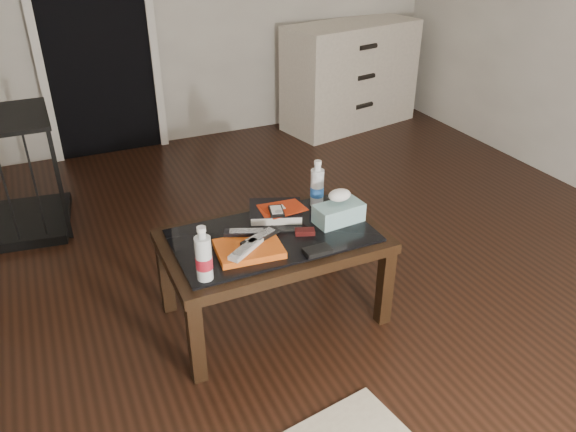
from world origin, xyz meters
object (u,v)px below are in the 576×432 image
at_px(textbook, 276,211).
at_px(water_bottle_left, 203,253).
at_px(dresser, 350,75).
at_px(water_bottle_right, 317,183).
at_px(coffee_table, 273,246).
at_px(tissue_box, 339,213).

distance_m(textbook, water_bottle_left, 0.60).
xyz_separation_m(dresser, water_bottle_right, (-1.40, -2.08, 0.13)).
bearing_deg(dresser, coffee_table, -139.04).
relative_size(water_bottle_right, tissue_box, 1.03).
height_order(textbook, tissue_box, tissue_box).
relative_size(coffee_table, water_bottle_right, 4.20).
height_order(coffee_table, dresser, dresser).
bearing_deg(coffee_table, tissue_box, -3.20).
distance_m(textbook, tissue_box, 0.31).
bearing_deg(water_bottle_right, textbook, -175.90).
bearing_deg(coffee_table, water_bottle_left, -152.22).
bearing_deg(water_bottle_left, tissue_box, 14.37).
distance_m(water_bottle_right, tissue_box, 0.21).
relative_size(coffee_table, textbook, 4.00).
relative_size(dresser, water_bottle_left, 5.36).
height_order(dresser, water_bottle_right, dresser).
bearing_deg(coffee_table, dresser, 52.72).
bearing_deg(water_bottle_left, water_bottle_right, 28.40).
height_order(textbook, water_bottle_right, water_bottle_right).
bearing_deg(tissue_box, textbook, 139.53).
bearing_deg(water_bottle_right, tissue_box, -85.15).
xyz_separation_m(water_bottle_right, tissue_box, (0.02, -0.19, -0.07)).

